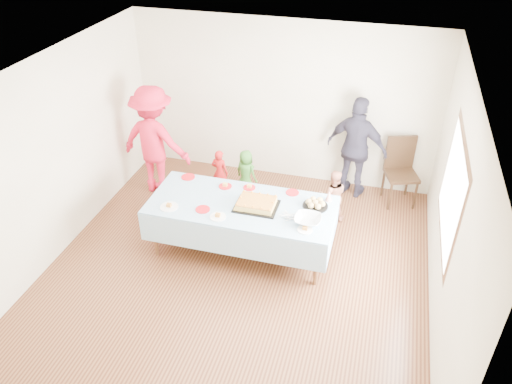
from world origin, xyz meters
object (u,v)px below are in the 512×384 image
at_px(adult_left, 155,141).
at_px(party_table, 241,207).
at_px(birthday_cake, 256,204).
at_px(dining_chair, 401,167).

bearing_deg(adult_left, party_table, 152.60).
distance_m(party_table, birthday_cake, 0.24).
xyz_separation_m(party_table, birthday_cake, (0.21, -0.01, 0.10)).
relative_size(party_table, adult_left, 1.38).
xyz_separation_m(party_table, adult_left, (-1.79, 1.15, 0.18)).
height_order(birthday_cake, dining_chair, dining_chair).
bearing_deg(birthday_cake, adult_left, 150.03).
relative_size(party_table, birthday_cake, 4.39).
xyz_separation_m(birthday_cake, adult_left, (-2.00, 1.16, 0.08)).
bearing_deg(dining_chair, adult_left, 172.11).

